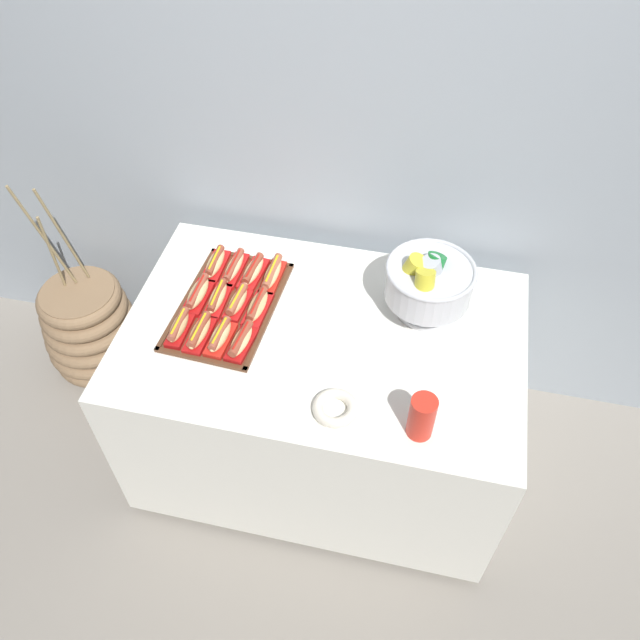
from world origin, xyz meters
name	(u,v)px	position (x,y,z in m)	size (l,w,h in m)	color
ground_plane	(322,449)	(0.00, 0.00, 0.00)	(10.00, 10.00, 0.00)	gray
back_wall	(359,111)	(0.00, 0.58, 1.30)	(6.00, 0.10, 2.60)	#9EA8B2
buffet_table	(322,395)	(0.00, 0.00, 0.41)	(1.39, 0.90, 0.79)	white
floor_vase	(91,327)	(-1.16, 0.27, 0.22)	(0.45, 0.45, 1.03)	#896B4C
serving_tray	(228,306)	(-0.36, 0.05, 0.79)	(0.36, 0.54, 0.01)	#56331E
hot_dog_0	(179,327)	(-0.48, -0.11, 0.82)	(0.06, 0.15, 0.06)	#B21414
hot_dog_1	(200,332)	(-0.40, -0.12, 0.82)	(0.07, 0.17, 0.06)	#B21414
hot_dog_2	(220,336)	(-0.33, -0.12, 0.82)	(0.08, 0.16, 0.06)	red
hot_dog_3	(241,341)	(-0.25, -0.13, 0.82)	(0.08, 0.16, 0.06)	#B21414
hot_dog_4	(198,294)	(-0.47, 0.05, 0.82)	(0.07, 0.18, 0.06)	#B21414
hot_dog_5	(218,298)	(-0.39, 0.05, 0.82)	(0.06, 0.17, 0.06)	red
hot_dog_6	(237,302)	(-0.32, 0.04, 0.82)	(0.07, 0.16, 0.06)	red
hot_dog_7	(257,306)	(-0.24, 0.04, 0.82)	(0.08, 0.18, 0.06)	red
hot_dog_8	(215,264)	(-0.46, 0.22, 0.82)	(0.07, 0.17, 0.06)	red
hot_dog_9	(234,267)	(-0.38, 0.21, 0.82)	(0.07, 0.19, 0.06)	red
hot_dog_10	(253,271)	(-0.31, 0.21, 0.82)	(0.08, 0.18, 0.06)	red
hot_dog_11	(272,274)	(-0.23, 0.20, 0.82)	(0.06, 0.18, 0.06)	red
punch_bowl	(429,282)	(0.33, 0.18, 0.93)	(0.31, 0.31, 0.26)	silver
cup_stack	(422,417)	(0.37, -0.32, 0.87)	(0.08, 0.08, 0.16)	red
donut	(335,408)	(0.11, -0.31, 0.80)	(0.14, 0.14, 0.03)	silver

